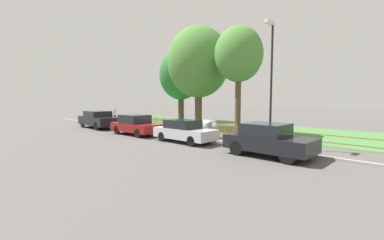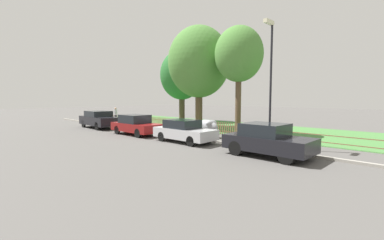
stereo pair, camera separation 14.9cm
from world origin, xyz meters
name	(u,v)px [view 2 (the right image)]	position (x,y,z in m)	size (l,w,h in m)	color
ground_plane	(157,134)	(0.00, 0.00, 0.00)	(120.00, 120.00, 0.00)	#565451
kerb_stone	(158,133)	(0.00, 0.10, 0.06)	(37.21, 0.20, 0.12)	#9E998E
grass_strip	(221,126)	(0.00, 7.50, 0.01)	(37.21, 8.83, 0.01)	#477F3D
park_fence	(187,125)	(0.00, 3.10, 0.44)	(37.21, 0.05, 0.88)	olive
parked_car_silver_hatchback	(99,119)	(-6.66, -1.17, 0.77)	(4.67, 2.04, 1.49)	black
parked_car_black_saloon	(136,125)	(-0.79, -1.30, 0.71)	(4.15, 1.79, 1.43)	maroon
parked_car_navy_estate	(184,131)	(3.91, -1.09, 0.67)	(3.94, 1.66, 1.33)	#BCBCC1
parked_car_red_compact	(268,140)	(9.28, -1.09, 0.75)	(3.82, 1.85, 1.47)	black
covered_motorcycle	(207,127)	(3.64, 1.34, 0.71)	(2.00, 0.96, 1.17)	black
tree_nearest_kerb	(182,75)	(-6.21, 8.40, 5.17)	(4.82, 4.82, 7.98)	#473828
tree_behind_motorcycle	(199,62)	(-0.45, 4.96, 5.69)	(5.34, 5.34, 8.79)	brown
tree_mid_park	(239,55)	(4.04, 4.35, 5.73)	(3.51, 3.51, 7.81)	brown
pedestrian_near_fence	(116,114)	(-10.29, 2.45, 0.91)	(0.38, 0.33, 1.62)	black
street_lamp	(270,71)	(8.49, 0.54, 3.96)	(0.20, 0.79, 6.40)	black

